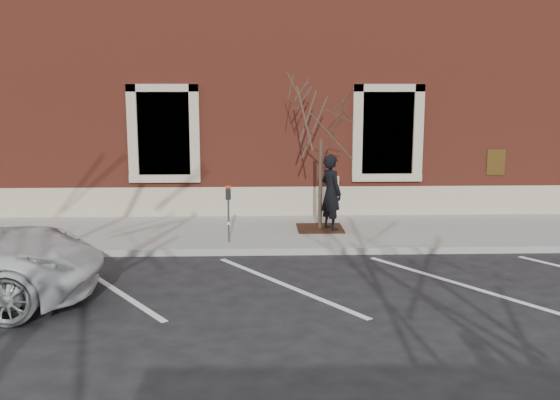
{
  "coord_description": "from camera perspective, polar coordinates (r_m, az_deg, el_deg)",
  "views": [
    {
      "loc": [
        -0.46,
        -13.23,
        3.56
      ],
      "look_at": [
        0.0,
        0.6,
        1.1
      ],
      "focal_mm": 40.0,
      "sensor_mm": 36.0,
      "label": 1
    }
  ],
  "objects": [
    {
      "name": "curb_near",
      "position": [
        13.64,
        0.09,
        -4.72
      ],
      "size": [
        40.0,
        0.12,
        0.15
      ],
      "primitive_type": "cube",
      "color": "#9E9E99",
      "rests_on": "ground"
    },
    {
      "name": "sapling",
      "position": [
        15.14,
        3.79,
        7.84
      ],
      "size": [
        2.42,
        2.42,
        4.04
      ],
      "color": "#493B2C",
      "rests_on": "sidewalk_near"
    },
    {
      "name": "man",
      "position": [
        15.22,
        4.69,
        0.66
      ],
      "size": [
        0.72,
        0.81,
        1.86
      ],
      "primitive_type": "imported",
      "rotation": [
        0.0,
        0.0,
        2.1
      ],
      "color": "black",
      "rests_on": "sidewalk_near"
    },
    {
      "name": "tree_grate",
      "position": [
        15.5,
        3.67,
        -2.6
      ],
      "size": [
        1.13,
        1.13,
        0.03
      ],
      "primitive_type": "cube",
      "color": "#371911",
      "rests_on": "sidewalk_near"
    },
    {
      "name": "ground",
      "position": [
        13.71,
        0.08,
        -4.97
      ],
      "size": [
        120.0,
        120.0,
        0.0
      ],
      "primitive_type": "plane",
      "color": "#28282B",
      "rests_on": "ground"
    },
    {
      "name": "parking_meter",
      "position": [
        14.02,
        -4.75,
        -0.28
      ],
      "size": [
        0.12,
        0.09,
        1.29
      ],
      "rotation": [
        0.0,
        0.0,
        0.25
      ],
      "color": "#595B60",
      "rests_on": "sidewalk_near"
    },
    {
      "name": "sidewalk_near",
      "position": [
        15.39,
        -0.14,
        -3.01
      ],
      "size": [
        40.0,
        3.5,
        0.15
      ],
      "primitive_type": "cube",
      "color": "gray",
      "rests_on": "ground"
    },
    {
      "name": "parking_stripes",
      "position": [
        11.6,
        0.46,
        -7.78
      ],
      "size": [
        28.0,
        4.4,
        0.01
      ],
      "primitive_type": null,
      "color": "silver",
      "rests_on": "ground"
    },
    {
      "name": "building_civic",
      "position": [
        20.98,
        -0.66,
        11.27
      ],
      "size": [
        40.0,
        8.62,
        8.0
      ],
      "color": "maroon",
      "rests_on": "ground"
    }
  ]
}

